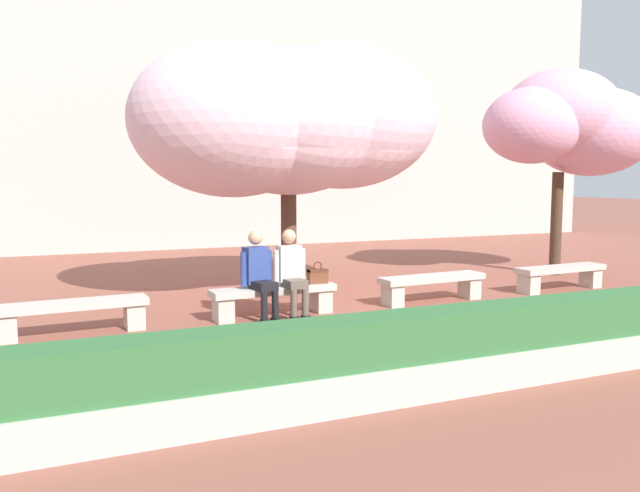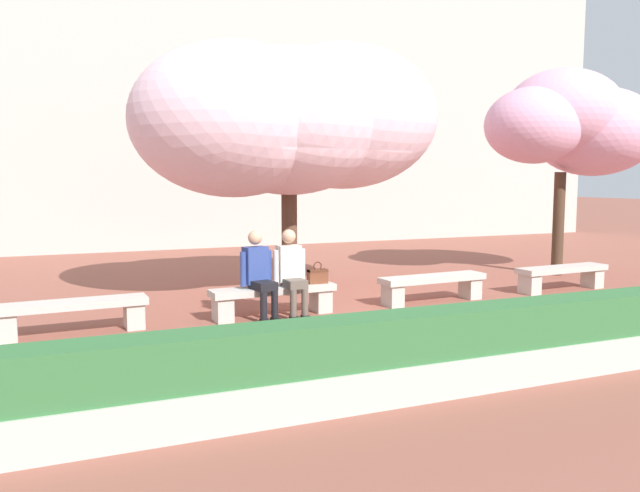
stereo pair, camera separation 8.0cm
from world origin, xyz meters
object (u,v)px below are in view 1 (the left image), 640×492
person_seated_left (259,271)px  stone_bench_west_end (73,312)px  person_seated_right (291,269)px  cherry_tree_main (290,120)px  stone_bench_center (432,284)px  cherry_tree_secondary (568,124)px  stone_bench_near_west (274,296)px  handbag (318,275)px  stone_bench_near_east (561,274)px

person_seated_left → stone_bench_west_end: bearing=178.8°
person_seated_left → person_seated_right: same height
cherry_tree_main → stone_bench_center: bearing=-38.6°
person_seated_left → cherry_tree_secondary: size_ratio=0.30×
person_seated_left → cherry_tree_secondary: (7.27, 1.50, 2.48)m
stone_bench_near_west → person_seated_right: (0.26, -0.05, 0.39)m
stone_bench_west_end → person_seated_left: bearing=-1.2°
person_seated_left → cherry_tree_main: cherry_tree_main is taller
stone_bench_center → cherry_tree_main: size_ratio=0.35×
stone_bench_center → handbag: size_ratio=5.67×
stone_bench_west_end → stone_bench_center: 5.56m
stone_bench_center → cherry_tree_main: 3.69m
handbag → cherry_tree_main: (0.14, 1.54, 2.47)m
stone_bench_center → stone_bench_near_east: (2.78, 0.00, 0.00)m
person_seated_right → handbag: 0.47m
handbag → cherry_tree_main: cherry_tree_main is taller
stone_bench_near_west → stone_bench_west_end: bearing=180.0°
stone_bench_near_east → cherry_tree_main: 5.66m
person_seated_right → stone_bench_near_east: bearing=0.6°
cherry_tree_main → cherry_tree_secondary: size_ratio=1.27×
stone_bench_near_west → stone_bench_near_east: size_ratio=1.00×
stone_bench_near_west → cherry_tree_secondary: bearing=11.7°
stone_bench_center → stone_bench_near_west: bearing=180.0°
stone_bench_center → stone_bench_west_end: bearing=180.0°
person_seated_right → cherry_tree_main: size_ratio=0.24×
handbag → stone_bench_west_end: bearing=180.0°
stone_bench_near_west → person_seated_right: size_ratio=1.49×
handbag → cherry_tree_secondary: cherry_tree_secondary is taller
stone_bench_west_end → stone_bench_center: (5.56, 0.00, 0.00)m
stone_bench_near_west → stone_bench_center: 2.78m
handbag → cherry_tree_main: size_ratio=0.06×
person_seated_left → person_seated_right: bearing=-0.2°
person_seated_left → cherry_tree_main: (1.09, 1.59, 2.35)m
stone_bench_near_west → cherry_tree_secondary: 7.73m
person_seated_left → stone_bench_near_west: bearing=12.0°
stone_bench_center → person_seated_left: 3.05m
stone_bench_center → stone_bench_near_east: same height
cherry_tree_secondary → stone_bench_west_end: bearing=-171.6°
stone_bench_west_end → handbag: bearing=-0.0°
stone_bench_center → cherry_tree_main: cherry_tree_main is taller
stone_bench_near_east → cherry_tree_secondary: cherry_tree_secondary is taller
cherry_tree_main → stone_bench_near_west: bearing=-118.7°
stone_bench_near_west → cherry_tree_secondary: size_ratio=0.45×
handbag → cherry_tree_main: bearing=85.0°
stone_bench_west_end → cherry_tree_main: bearing=23.1°
person_seated_left → person_seated_right: 0.51m
person_seated_left → handbag: (0.95, 0.05, -0.12)m
stone_bench_center → cherry_tree_secondary: bearing=18.9°
stone_bench_near_west → person_seated_right: bearing=-11.6°
person_seated_left → cherry_tree_main: bearing=55.7°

